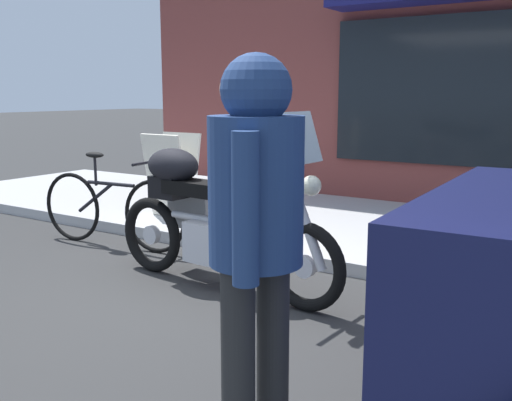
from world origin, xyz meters
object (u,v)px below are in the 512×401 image
touring_motorcycle (211,211)px  parked_bicycle (111,209)px  sandwich_board_sign (172,175)px  pedestrian_walking (256,213)px

touring_motorcycle → parked_bicycle: 1.64m
sandwich_board_sign → parked_bicycle: bearing=-85.6°
pedestrian_walking → sandwich_board_sign: bearing=135.7°
parked_bicycle → pedestrian_walking: size_ratio=1.05×
parked_bicycle → sandwich_board_sign: (-0.08, 1.01, 0.21)m
pedestrian_walking → sandwich_board_sign: pedestrian_walking is taller
pedestrian_walking → touring_motorcycle: bearing=132.2°
touring_motorcycle → sandwich_board_sign: (-1.65, 1.42, -0.00)m
touring_motorcycle → parked_bicycle: (-1.57, 0.41, -0.22)m
sandwich_board_sign → pedestrian_walking: bearing=-44.3°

